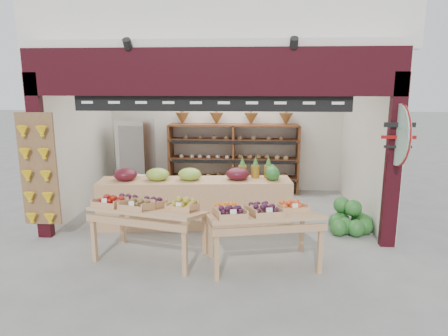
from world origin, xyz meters
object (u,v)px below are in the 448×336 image
watermelon_pile (350,220)px  mid_counter (195,201)px  cardboard_stack (145,196)px  refrigerator (136,158)px  display_table_left (144,207)px  back_shelving (234,145)px  display_table_right (259,214)px

watermelon_pile → mid_counter: bearing=177.5°
cardboard_stack → watermelon_pile: (3.85, -1.10, -0.04)m
refrigerator → display_table_left: size_ratio=1.02×
back_shelving → watermelon_pile: back_shelving is taller
mid_counter → watermelon_pile: (2.68, -0.12, -0.26)m
cardboard_stack → display_table_right: bearing=-47.6°
display_table_left → display_table_right: size_ratio=1.02×
mid_counter → back_shelving: bearing=76.1°
refrigerator → mid_counter: (1.60, -1.95, -0.39)m
cardboard_stack → display_table_left: (0.63, -2.33, 0.51)m
cardboard_stack → refrigerator: bearing=114.3°
refrigerator → cardboard_stack: refrigerator is taller
display_table_right → back_shelving: bearing=97.8°
watermelon_pile → display_table_left: bearing=-159.2°
back_shelving → display_table_right: bearing=-82.2°
cardboard_stack → watermelon_pile: 4.00m
mid_counter → watermelon_pile: 2.70m
back_shelving → display_table_left: size_ratio=1.79×
display_table_left → mid_counter: bearing=68.3°
back_shelving → display_table_right: back_shelving is taller
refrigerator → display_table_right: 4.38m
mid_counter → watermelon_pile: bearing=-2.5°
refrigerator → display_table_left: bearing=-64.6°
back_shelving → display_table_right: 3.87m
mid_counter → display_table_right: size_ratio=2.06×
display_table_left → back_shelving: bearing=73.2°
back_shelving → cardboard_stack: size_ratio=2.83×
refrigerator → display_table_left: refrigerator is taller
cardboard_stack → display_table_left: bearing=-74.8°
refrigerator → watermelon_pile: 4.80m
cardboard_stack → mid_counter: 1.54m
cardboard_stack → mid_counter: size_ratio=0.31×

